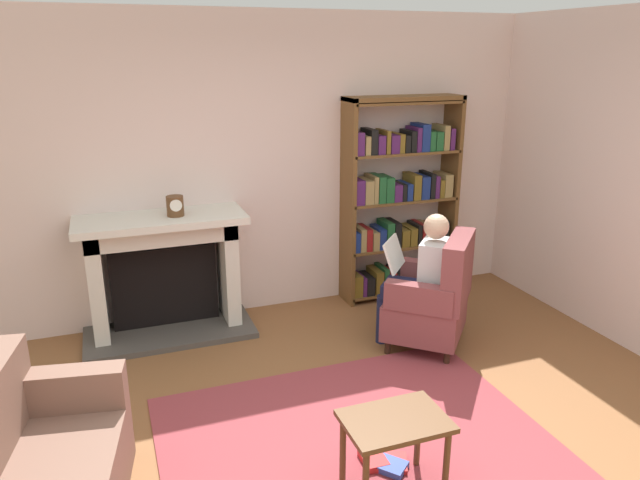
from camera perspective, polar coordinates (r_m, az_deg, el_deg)
The scene contains 11 objects.
ground at distance 3.79m, azimuth 5.20°, elevation -20.96°, with size 14.00×14.00×0.00m, color brown.
back_wall at distance 5.46m, azimuth -5.93°, elevation 6.97°, with size 5.60×0.10×2.70m, color beige.
side_wall_right at distance 5.65m, azimuth 25.00°, elevation 5.78°, with size 0.10×5.20×2.70m, color beige.
area_rug at distance 4.00m, azimuth 3.28°, elevation -18.41°, with size 2.40×1.80×0.01m, color #90373D.
fireplace at distance 5.28m, azimuth -14.72°, elevation -2.78°, with size 1.42×0.64×1.06m.
mantel_clock at distance 5.02m, azimuth -13.71°, elevation 3.18°, with size 0.14×0.14×0.17m.
bookshelf at distance 5.82m, azimuth 7.60°, elevation 3.54°, with size 1.13×0.32×1.96m.
armchair_reading at distance 4.96m, azimuth 10.86°, elevation -5.57°, with size 0.89×0.89×0.97m.
seated_reader at distance 4.91m, azimuth 9.64°, elevation -3.29°, with size 0.59×0.58×1.14m.
side_table at distance 3.40m, azimuth 7.17°, elevation -17.70°, with size 0.56×0.39×0.48m.
scattered_books at distance 3.79m, azimuth 6.10°, elevation -20.42°, with size 0.30×0.30×0.04m.
Camera 1 is at (-1.31, -2.65, 2.36)m, focal length 33.42 mm.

